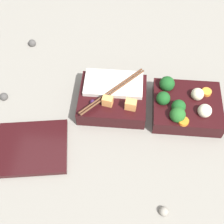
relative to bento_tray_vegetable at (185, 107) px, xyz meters
name	(u,v)px	position (x,y,z in m)	size (l,w,h in m)	color
ground_plane	(147,109)	(0.09, 0.00, -0.03)	(3.00, 3.00, 0.00)	gray
bento_tray_vegetable	(185,107)	(0.00, 0.00, 0.00)	(0.17, 0.15, 0.07)	black
bento_tray_rice	(113,97)	(0.19, -0.02, 0.00)	(0.17, 0.16, 0.07)	black
bento_lid	(32,148)	(0.37, 0.14, -0.02)	(0.17, 0.14, 0.01)	black
pebble_0	(4,97)	(0.48, -0.01, -0.02)	(0.02, 0.02, 0.02)	#474442
pebble_1	(164,211)	(0.05, 0.26, -0.02)	(0.02, 0.02, 0.02)	gray
pebble_2	(32,43)	(0.45, -0.22, -0.02)	(0.02, 0.02, 0.02)	#474442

